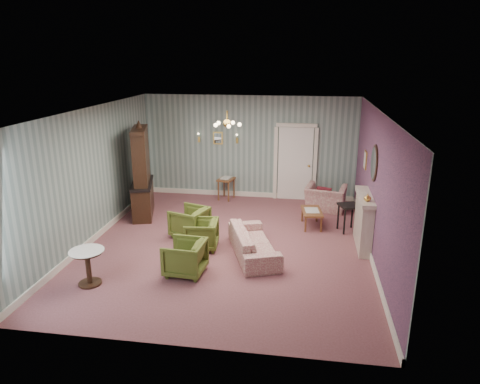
% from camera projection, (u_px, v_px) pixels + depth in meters
% --- Properties ---
extents(floor, '(7.00, 7.00, 0.00)m').
position_uv_depth(floor, '(228.00, 245.00, 9.51)').
color(floor, '#834C52').
rests_on(floor, ground).
extents(ceiling, '(7.00, 7.00, 0.00)m').
position_uv_depth(ceiling, '(227.00, 111.00, 8.65)').
color(ceiling, white).
rests_on(ceiling, ground).
extents(wall_back, '(6.00, 0.00, 6.00)m').
position_uv_depth(wall_back, '(250.00, 147.00, 12.38)').
color(wall_back, slate).
rests_on(wall_back, ground).
extents(wall_front, '(6.00, 0.00, 6.00)m').
position_uv_depth(wall_front, '(181.00, 253.00, 5.78)').
color(wall_front, slate).
rests_on(wall_front, ground).
extents(wall_left, '(0.00, 7.00, 7.00)m').
position_uv_depth(wall_left, '(92.00, 175.00, 9.51)').
color(wall_left, slate).
rests_on(wall_left, ground).
extents(wall_right, '(0.00, 7.00, 7.00)m').
position_uv_depth(wall_right, '(377.00, 187.00, 8.65)').
color(wall_right, slate).
rests_on(wall_right, ground).
extents(wall_right_floral, '(0.00, 7.00, 7.00)m').
position_uv_depth(wall_right_floral, '(376.00, 187.00, 8.65)').
color(wall_right_floral, '#A75374').
rests_on(wall_right_floral, ground).
extents(door, '(1.12, 0.12, 2.16)m').
position_uv_depth(door, '(295.00, 162.00, 12.27)').
color(door, white).
rests_on(door, floor).
extents(olive_chair_a, '(0.71, 0.75, 0.73)m').
position_uv_depth(olive_chair_a, '(185.00, 256.00, 8.19)').
color(olive_chair_a, '#525F21').
rests_on(olive_chair_a, floor).
extents(olive_chair_b, '(0.68, 0.72, 0.69)m').
position_uv_depth(olive_chair_b, '(201.00, 233.00, 9.29)').
color(olive_chair_b, '#525F21').
rests_on(olive_chair_b, floor).
extents(olive_chair_c, '(0.87, 0.90, 0.74)m').
position_uv_depth(olive_chair_c, '(190.00, 220.00, 9.91)').
color(olive_chair_c, '#525F21').
rests_on(olive_chair_c, floor).
extents(sofa_chintz, '(1.15, 1.97, 0.74)m').
position_uv_depth(sofa_chintz, '(254.00, 238.00, 8.96)').
color(sofa_chintz, '#943B49').
rests_on(sofa_chintz, floor).
extents(wingback_chair, '(1.12, 0.84, 0.89)m').
position_uv_depth(wingback_chair, '(326.00, 194.00, 11.55)').
color(wingback_chair, '#943B49').
rests_on(wingback_chair, floor).
extents(dresser, '(0.88, 1.51, 2.39)m').
position_uv_depth(dresser, '(141.00, 170.00, 10.99)').
color(dresser, black).
rests_on(dresser, floor).
extents(fireplace, '(0.30, 1.40, 1.16)m').
position_uv_depth(fireplace, '(364.00, 221.00, 9.31)').
color(fireplace, beige).
rests_on(fireplace, floor).
extents(mantel_vase, '(0.15, 0.15, 0.15)m').
position_uv_depth(mantel_vase, '(368.00, 198.00, 8.74)').
color(mantel_vase, gold).
rests_on(mantel_vase, fireplace).
extents(oval_mirror, '(0.04, 0.76, 0.84)m').
position_uv_depth(oval_mirror, '(374.00, 163.00, 8.91)').
color(oval_mirror, white).
rests_on(oval_mirror, wall_right).
extents(framed_print, '(0.04, 0.34, 0.42)m').
position_uv_depth(framed_print, '(365.00, 160.00, 10.26)').
color(framed_print, gold).
rests_on(framed_print, wall_right).
extents(coffee_table, '(0.55, 0.86, 0.42)m').
position_uv_depth(coffee_table, '(311.00, 218.00, 10.50)').
color(coffee_table, brown).
rests_on(coffee_table, floor).
extents(side_table_black, '(0.56, 0.56, 0.66)m').
position_uv_depth(side_table_black, '(348.00, 218.00, 10.18)').
color(side_table_black, black).
rests_on(side_table_black, floor).
extents(pedestal_table, '(0.71, 0.71, 0.67)m').
position_uv_depth(pedestal_table, '(88.00, 267.00, 7.81)').
color(pedestal_table, black).
rests_on(pedestal_table, floor).
extents(nesting_table, '(0.50, 0.59, 0.66)m').
position_uv_depth(nesting_table, '(226.00, 188.00, 12.48)').
color(nesting_table, brown).
rests_on(nesting_table, floor).
extents(gilt_mirror_back, '(0.28, 0.06, 0.36)m').
position_uv_depth(gilt_mirror_back, '(218.00, 138.00, 12.40)').
color(gilt_mirror_back, gold).
rests_on(gilt_mirror_back, wall_back).
extents(sconce_left, '(0.16, 0.12, 0.30)m').
position_uv_depth(sconce_left, '(199.00, 138.00, 12.46)').
color(sconce_left, gold).
rests_on(sconce_left, wall_back).
extents(sconce_right, '(0.16, 0.12, 0.30)m').
position_uv_depth(sconce_right, '(237.00, 139.00, 12.30)').
color(sconce_right, gold).
rests_on(sconce_right, wall_back).
extents(chandelier, '(0.56, 0.56, 0.36)m').
position_uv_depth(chandelier, '(227.00, 124.00, 8.73)').
color(chandelier, gold).
rests_on(chandelier, ceiling).
extents(burgundy_cushion, '(0.41, 0.28, 0.39)m').
position_uv_depth(burgundy_cushion, '(324.00, 194.00, 11.41)').
color(burgundy_cushion, maroon).
rests_on(burgundy_cushion, wingback_chair).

